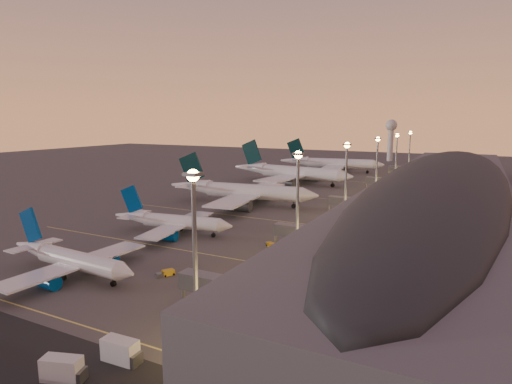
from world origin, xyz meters
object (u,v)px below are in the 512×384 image
object	(u,v)px
catering_truck_a	(64,370)
airliner_narrow_north	(172,221)
radar_tower	(391,133)
catering_truck_b	(122,351)
airliner_narrow_south	(70,259)
airliner_wide_far	(331,163)
baggage_tug_d	(166,273)
airliner_wide_mid	(290,172)
baggage_tug_a	(186,312)
baggage_tug_c	(270,244)
baggage_tug_b	(198,299)
airliner_wide_near	(241,191)

from	to	relation	value
catering_truck_a	airliner_narrow_north	bearing A→B (deg)	98.80
radar_tower	catering_truck_b	bearing A→B (deg)	-86.23
airliner_narrow_south	catering_truck_a	world-z (taller)	airliner_narrow_south
airliner_wide_far	baggage_tug_d	distance (m)	192.43
airliner_wide_mid	baggage_tug_a	xyz separation A→B (m)	(43.56, -147.96, -5.17)
airliner_wide_far	catering_truck_b	bearing A→B (deg)	-87.83
baggage_tug_c	catering_truck_b	xyz separation A→B (m)	(5.31, -58.07, 1.01)
airliner_narrow_north	airliner_wide_mid	size ratio (longest dim) A/B	0.55
catering_truck_a	airliner_wide_mid	bearing A→B (deg)	84.81
airliner_wide_mid	baggage_tug_a	world-z (taller)	airliner_wide_mid
catering_truck_b	baggage_tug_a	bearing A→B (deg)	89.59
radar_tower	baggage_tug_c	xyz separation A→B (m)	(15.13, -251.71, -21.39)
radar_tower	baggage_tug_b	xyz separation A→B (m)	(18.15, -288.70, -21.42)
airliner_narrow_south	catering_truck_b	bearing A→B (deg)	-27.25
airliner_wide_mid	catering_truck_a	bearing A→B (deg)	-70.47
catering_truck_a	baggage_tug_a	bearing A→B (deg)	64.18
airliner_wide_near	catering_truck_a	distance (m)	115.95
airliner_narrow_south	baggage_tug_b	distance (m)	32.12
airliner_wide_far	catering_truck_b	xyz separation A→B (m)	(40.15, -219.46, -3.87)
baggage_tug_c	airliner_wide_far	bearing A→B (deg)	135.72
airliner_narrow_south	airliner_wide_far	bearing A→B (deg)	94.41
airliner_narrow_north	airliner_wide_far	bearing A→B (deg)	82.80
airliner_wide_mid	baggage_tug_a	bearing A→B (deg)	-67.56
airliner_narrow_south	baggage_tug_c	world-z (taller)	airliner_narrow_south
baggage_tug_a	catering_truck_a	bearing A→B (deg)	-93.33
baggage_tug_d	catering_truck_a	bearing A→B (deg)	-131.50
airliner_wide_mid	baggage_tug_c	distance (m)	112.43
airliner_wide_near	baggage_tug_d	bearing A→B (deg)	-78.35
airliner_narrow_south	airliner_narrow_north	world-z (taller)	airliner_narrow_north
radar_tower	baggage_tug_d	distance (m)	281.99
airliner_wide_near	baggage_tug_d	distance (m)	78.73
airliner_narrow_north	radar_tower	distance (m)	254.40
airliner_narrow_south	baggage_tug_a	xyz separation A→B (m)	(33.59, -4.28, -2.97)
airliner_narrow_south	airliner_wide_mid	xyz separation A→B (m)	(-9.97, 143.68, 2.19)
radar_tower	catering_truck_b	size ratio (longest dim) A/B	5.62
airliner_narrow_north	baggage_tug_b	size ratio (longest dim) A/B	10.64
airliner_wide_near	catering_truck_a	xyz separation A→B (m)	(36.21, -110.09, -3.67)
airliner_wide_near	radar_tower	distance (m)	207.82
airliner_wide_mid	baggage_tug_d	bearing A→B (deg)	-72.04
airliner_wide_near	airliner_wide_far	xyz separation A→B (m)	(-0.53, 115.93, 0.24)
airliner_wide_far	catering_truck_b	distance (m)	223.14
baggage_tug_b	catering_truck_b	size ratio (longest dim) A/B	0.62
radar_tower	baggage_tug_b	bearing A→B (deg)	-86.40
baggage_tug_c	catering_truck_b	distance (m)	58.32
radar_tower	airliner_wide_mid	bearing A→B (deg)	-99.23
catering_truck_a	baggage_tug_d	size ratio (longest dim) A/B	1.44
airliner_narrow_north	airliner_narrow_south	bearing A→B (deg)	-95.46
airliner_wide_far	airliner_wide_mid	bearing A→B (deg)	-102.34
catering_truck_a	catering_truck_b	distance (m)	7.40
airliner_narrow_north	catering_truck_a	distance (m)	71.16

